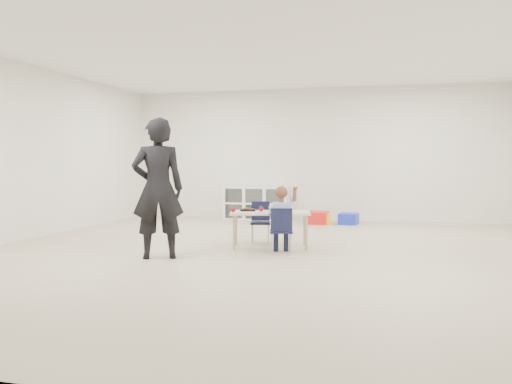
% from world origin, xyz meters
% --- Properties ---
extents(room, '(9.00, 9.02, 2.80)m').
position_xyz_m(room, '(0.00, 0.00, 1.40)').
color(room, '#C1B395').
rests_on(room, ground).
extents(table, '(1.24, 0.81, 0.52)m').
position_xyz_m(table, '(-0.04, 0.55, 0.27)').
color(table, '#F4E7C3').
rests_on(table, ground).
extents(chair_near, '(0.36, 0.35, 0.63)m').
position_xyz_m(chair_near, '(0.22, 0.10, 0.31)').
color(chair_near, black).
rests_on(chair_near, ground).
extents(chair_far, '(0.36, 0.35, 0.63)m').
position_xyz_m(chair_far, '(-0.30, 1.01, 0.31)').
color(chair_far, black).
rests_on(chair_far, ground).
extents(child, '(0.50, 0.50, 0.99)m').
position_xyz_m(child, '(0.22, 0.10, 0.49)').
color(child, '#AAC6E6').
rests_on(child, chair_near).
extents(lunch_tray_near, '(0.25, 0.20, 0.03)m').
position_xyz_m(lunch_tray_near, '(0.06, 0.62, 0.54)').
color(lunch_tray_near, black).
rests_on(lunch_tray_near, table).
extents(lunch_tray_far, '(0.25, 0.20, 0.03)m').
position_xyz_m(lunch_tray_far, '(-0.38, 0.58, 0.54)').
color(lunch_tray_far, black).
rests_on(lunch_tray_far, table).
extents(milk_carton, '(0.08, 0.08, 0.10)m').
position_xyz_m(milk_carton, '(0.05, 0.43, 0.57)').
color(milk_carton, white).
rests_on(milk_carton, table).
extents(bread_roll, '(0.09, 0.09, 0.07)m').
position_xyz_m(bread_roll, '(0.24, 0.49, 0.56)').
color(bread_roll, '#B08C48').
rests_on(bread_roll, table).
extents(apple_near, '(0.07, 0.07, 0.07)m').
position_xyz_m(apple_near, '(-0.17, 0.57, 0.56)').
color(apple_near, maroon).
rests_on(apple_near, table).
extents(apple_far, '(0.07, 0.07, 0.07)m').
position_xyz_m(apple_far, '(-0.54, 0.38, 0.56)').
color(apple_far, maroon).
rests_on(apple_far, table).
extents(cubby_shelf, '(1.40, 0.40, 0.70)m').
position_xyz_m(cubby_shelf, '(-1.20, 4.28, 0.35)').
color(cubby_shelf, white).
rests_on(cubby_shelf, ground).
extents(adult, '(0.78, 0.67, 1.80)m').
position_xyz_m(adult, '(-1.24, -0.65, 0.90)').
color(adult, black).
rests_on(adult, ground).
extents(bin_red, '(0.39, 0.50, 0.25)m').
position_xyz_m(bin_red, '(0.21, 3.76, 0.12)').
color(bin_red, red).
rests_on(bin_red, ground).
extents(bin_yellow, '(0.38, 0.46, 0.20)m').
position_xyz_m(bin_yellow, '(0.31, 3.77, 0.10)').
color(bin_yellow, yellow).
rests_on(bin_yellow, ground).
extents(bin_blue, '(0.40, 0.48, 0.22)m').
position_xyz_m(bin_blue, '(0.82, 3.83, 0.11)').
color(bin_blue, '#192CC1').
rests_on(bin_blue, ground).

